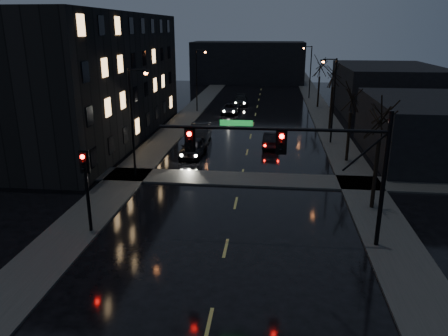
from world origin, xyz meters
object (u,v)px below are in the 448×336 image
(oncoming_car_c, at_px, (230,109))
(lead_car, at_px, (272,140))
(oncoming_car_d, at_px, (241,100))
(oncoming_car_b, at_px, (200,133))
(oncoming_car_a, at_px, (193,147))

(oncoming_car_c, distance_m, lead_car, 17.17)
(oncoming_car_d, xyz_separation_m, lead_car, (4.56, -22.91, 0.01))
(oncoming_car_b, relative_size, oncoming_car_c, 1.13)
(oncoming_car_b, relative_size, oncoming_car_d, 1.09)
(oncoming_car_b, bearing_deg, oncoming_car_a, -89.25)
(oncoming_car_c, bearing_deg, oncoming_car_a, -91.67)
(oncoming_car_b, distance_m, oncoming_car_d, 21.66)
(oncoming_car_d, distance_m, lead_car, 23.36)
(oncoming_car_a, relative_size, oncoming_car_d, 0.97)
(oncoming_car_a, bearing_deg, oncoming_car_b, 96.31)
(oncoming_car_b, bearing_deg, lead_car, -13.23)
(oncoming_car_a, xyz_separation_m, oncoming_car_c, (1.29, 19.98, -0.15))
(oncoming_car_b, bearing_deg, oncoming_car_d, 81.46)
(oncoming_car_d, bearing_deg, oncoming_car_b, -100.28)
(oncoming_car_c, distance_m, oncoming_car_d, 6.70)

